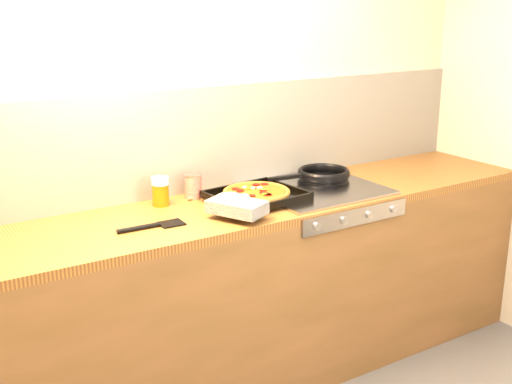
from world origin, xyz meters
TOP-DOWN VIEW (x-y plane):
  - room_shell at (0.00, 1.39)m, footprint 3.20×3.20m
  - counter_run at (0.00, 1.10)m, footprint 3.20×0.62m
  - stovetop at (0.45, 1.10)m, footprint 0.60×0.56m
  - pizza_on_tray at (0.05, 1.05)m, footprint 0.53×0.49m
  - frying_pan at (0.57, 1.19)m, footprint 0.46×0.30m
  - tomato_can at (-0.11, 1.29)m, footprint 0.10×0.10m
  - juice_glass at (-0.28, 1.27)m, footprint 0.09×0.09m
  - wooden_spoon at (0.02, 1.28)m, footprint 0.30×0.05m
  - black_spatula at (-0.44, 1.02)m, footprint 0.28×0.09m

SIDE VIEW (x-z plane):
  - counter_run at x=0.00m, z-range 0.00..0.90m
  - stovetop at x=0.45m, z-range 0.90..0.92m
  - black_spatula at x=-0.44m, z-range 0.90..0.92m
  - wooden_spoon at x=0.02m, z-range 0.90..0.92m
  - frying_pan at x=0.57m, z-range 0.92..0.96m
  - pizza_on_tray at x=0.05m, z-range 0.91..0.98m
  - tomato_can at x=-0.11m, z-range 0.90..1.01m
  - juice_glass at x=-0.28m, z-range 0.90..1.03m
  - room_shell at x=0.00m, z-range -0.45..2.75m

